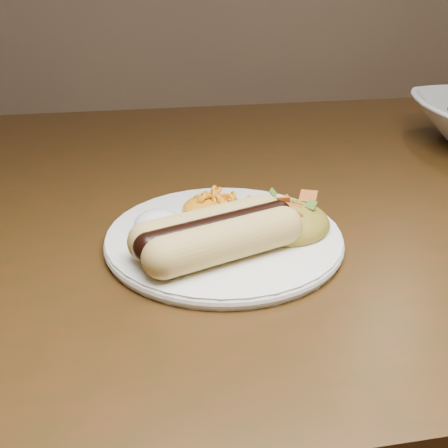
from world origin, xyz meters
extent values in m
cube|color=#3A1D0B|center=(0.00, 0.00, 0.73)|extent=(1.60, 0.90, 0.04)
cylinder|color=silver|center=(-0.08, -0.17, 0.76)|extent=(0.32, 0.32, 0.01)
cylinder|color=tan|center=(-0.09, -0.22, 0.78)|extent=(0.14, 0.08, 0.04)
cylinder|color=tan|center=(-0.09, -0.19, 0.78)|extent=(0.14, 0.08, 0.04)
cylinder|color=black|center=(-0.09, -0.21, 0.79)|extent=(0.15, 0.08, 0.03)
ellipsoid|color=orange|center=(-0.08, -0.11, 0.78)|extent=(0.08, 0.08, 0.03)
ellipsoid|color=white|center=(-0.15, -0.15, 0.78)|extent=(0.06, 0.06, 0.03)
ellipsoid|color=orange|center=(-0.01, -0.17, 0.78)|extent=(0.10, 0.10, 0.04)
cube|color=white|center=(-0.12, -0.17, 0.75)|extent=(0.05, 0.15, 0.00)
camera|label=1|loc=(-0.17, -0.66, 1.02)|focal=42.00mm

